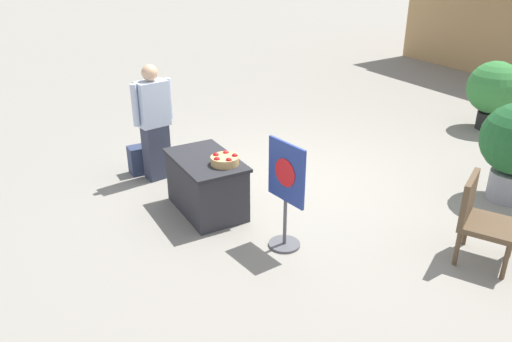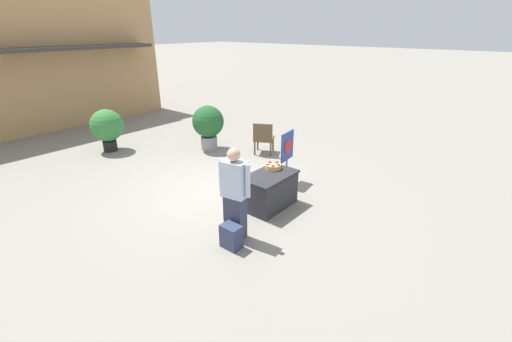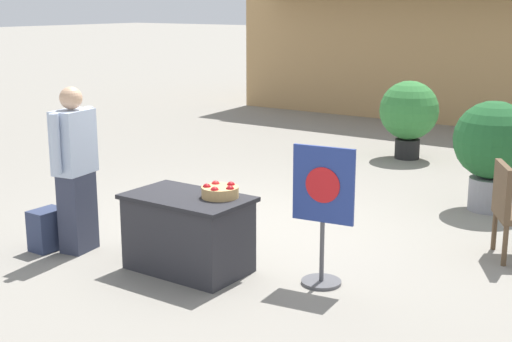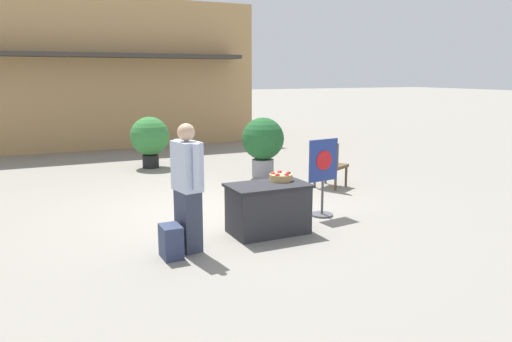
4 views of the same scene
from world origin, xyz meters
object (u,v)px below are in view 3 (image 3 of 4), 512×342
Objects in this scene: display_table at (188,233)px; backpack at (47,229)px; apple_basket at (220,191)px; person_visitor at (75,169)px; potted_plant_far_right at (409,112)px; potted_plant_near_left at (493,146)px; poster_board at (323,211)px.

display_table is 1.61m from backpack.
person_visitor is (-1.55, -0.35, 0.07)m from apple_basket.
potted_plant_far_right reaches higher than backpack.
potted_plant_near_left is (2.97, 3.83, -0.05)m from person_visitor.
backpack is 5.18m from potted_plant_near_left.
poster_board and potted_plant_far_right have the same top height.
backpack is at bearing -81.77° from poster_board.
person_visitor is 0.72m from backpack.
poster_board reaches higher than apple_basket.
potted_plant_far_right reaches higher than display_table.
person_visitor is at bearing -167.43° from apple_basket.
backpack is at bearing -164.49° from apple_basket.
poster_board is at bearing -74.53° from potted_plant_far_right.
person_visitor is 2.55m from poster_board.
display_table is 0.92× the size of poster_board.
poster_board is (2.47, 0.63, -0.17)m from person_visitor.
potted_plant_near_left reaches higher than potted_plant_far_right.
person_visitor is 1.25× the size of potted_plant_near_left.
potted_plant_near_left is at bearing 50.82° from backpack.
potted_plant_far_right is 0.94× the size of potted_plant_near_left.
apple_basket is 0.27× the size of poster_board.
potted_plant_near_left is at bearing -47.84° from potted_plant_far_right.
poster_board is at bearing -98.89° from potted_plant_near_left.
poster_board is (2.75, 0.79, 0.47)m from backpack.
display_table is 4.02m from potted_plant_near_left.
display_table is 0.69× the size of person_visitor.
backpack is 6.34m from potted_plant_far_right.
potted_plant_far_right is (0.97, 6.03, -0.10)m from person_visitor.
person_visitor reaches higher than apple_basket.
potted_plant_far_right is 2.97m from potted_plant_near_left.
potted_plant_far_right is at bearing 71.29° from person_visitor.
apple_basket is at bearing 3.02° from person_visitor.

